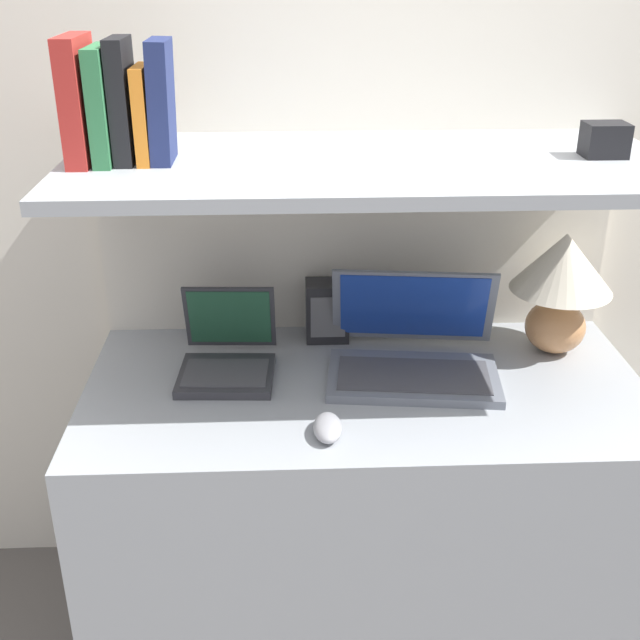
# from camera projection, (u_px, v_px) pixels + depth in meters

# --- Properties ---
(wall_back) EXTENTS (6.00, 0.05, 2.40)m
(wall_back) POSITION_uv_depth(u_px,v_px,m) (356.00, 141.00, 1.95)
(wall_back) COLOR silver
(wall_back) RESTS_ON ground_plane
(desk) EXTENTS (1.26, 0.63, 0.73)m
(desk) POSITION_uv_depth(u_px,v_px,m) (362.00, 516.00, 1.95)
(desk) COLOR #999EA3
(desk) RESTS_ON ground_plane
(back_riser) EXTENTS (1.26, 0.04, 1.20)m
(back_riser) POSITION_uv_depth(u_px,v_px,m) (353.00, 367.00, 2.16)
(back_riser) COLOR silver
(back_riser) RESTS_ON ground_plane
(shelf) EXTENTS (1.26, 0.57, 0.03)m
(shelf) POSITION_uv_depth(u_px,v_px,m) (368.00, 166.00, 1.66)
(shelf) COLOR #999EA3
(shelf) RESTS_ON back_riser
(table_lamp) EXTENTS (0.24, 0.24, 0.30)m
(table_lamp) POSITION_uv_depth(u_px,v_px,m) (562.00, 278.00, 1.88)
(table_lamp) COLOR #B27A4C
(table_lamp) RESTS_ON desk
(laptop_large) EXTENTS (0.42, 0.35, 0.22)m
(laptop_large) POSITION_uv_depth(u_px,v_px,m) (413.00, 353.00, 1.84)
(laptop_large) COLOR slate
(laptop_large) RESTS_ON desk
(laptop_small) EXTENTS (0.22, 0.25, 0.19)m
(laptop_small) POSITION_uv_depth(u_px,v_px,m) (227.00, 356.00, 1.84)
(laptop_small) COLOR #333338
(laptop_small) RESTS_ON desk
(computer_mouse) EXTENTS (0.06, 0.11, 0.04)m
(computer_mouse) POSITION_uv_depth(u_px,v_px,m) (328.00, 428.00, 1.61)
(computer_mouse) COLOR #99999E
(computer_mouse) RESTS_ON desk
(router_box) EXTENTS (0.11, 0.08, 0.15)m
(router_box) POSITION_uv_depth(u_px,v_px,m) (327.00, 311.00, 1.99)
(router_box) COLOR black
(router_box) RESTS_ON desk
(book_red) EXTENTS (0.04, 0.17, 0.25)m
(book_red) POSITION_uv_depth(u_px,v_px,m) (78.00, 100.00, 1.58)
(book_red) COLOR #A82823
(book_red) RESTS_ON shelf
(book_green) EXTENTS (0.03, 0.16, 0.23)m
(book_green) POSITION_uv_depth(u_px,v_px,m) (103.00, 105.00, 1.59)
(book_green) COLOR #2D7042
(book_green) RESTS_ON shelf
(book_black) EXTENTS (0.04, 0.13, 0.24)m
(book_black) POSITION_uv_depth(u_px,v_px,m) (123.00, 101.00, 1.59)
(book_black) COLOR black
(book_black) RESTS_ON shelf
(book_orange) EXTENTS (0.03, 0.13, 0.19)m
(book_orange) POSITION_uv_depth(u_px,v_px,m) (144.00, 115.00, 1.60)
(book_orange) COLOR orange
(book_orange) RESTS_ON shelf
(book_navy) EXTENTS (0.05, 0.12, 0.24)m
(book_navy) POSITION_uv_depth(u_px,v_px,m) (161.00, 102.00, 1.59)
(book_navy) COLOR navy
(book_navy) RESTS_ON shelf
(shelf_gadget) EXTENTS (0.09, 0.07, 0.07)m
(shelf_gadget) POSITION_uv_depth(u_px,v_px,m) (605.00, 140.00, 1.66)
(shelf_gadget) COLOR black
(shelf_gadget) RESTS_ON shelf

